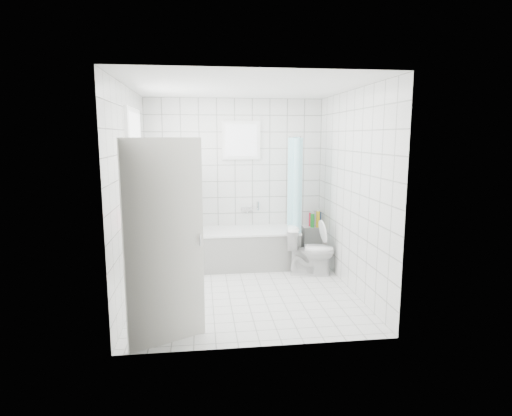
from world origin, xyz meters
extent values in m
plane|color=white|center=(0.00, 0.00, 0.00)|extent=(3.00, 3.00, 0.00)
plane|color=white|center=(0.00, 0.00, 2.60)|extent=(3.00, 3.00, 0.00)
cube|color=white|center=(0.00, 1.50, 1.30)|extent=(2.80, 0.02, 2.60)
cube|color=white|center=(0.00, -1.50, 1.30)|extent=(2.80, 0.02, 2.60)
cube|color=white|center=(-1.40, 0.00, 1.30)|extent=(0.02, 3.00, 2.60)
cube|color=white|center=(1.40, 0.00, 1.30)|extent=(0.02, 3.00, 2.60)
cube|color=white|center=(-1.35, 0.30, 1.60)|extent=(0.01, 0.90, 1.40)
cube|color=white|center=(0.10, 1.46, 1.95)|extent=(0.50, 0.01, 0.50)
cube|color=white|center=(-1.31, 0.30, 0.86)|extent=(0.18, 1.02, 0.08)
cube|color=silver|center=(-0.90, -1.29, 1.00)|extent=(0.73, 0.41, 2.00)
cube|color=white|center=(0.08, 1.12, 0.28)|extent=(1.68, 0.75, 0.55)
cube|color=white|center=(0.08, 1.12, 0.57)|extent=(1.70, 0.77, 0.03)
cube|color=white|center=(-0.83, 1.07, 0.75)|extent=(0.15, 0.85, 1.50)
cube|color=white|center=(1.30, 1.38, 0.28)|extent=(0.40, 0.24, 0.55)
imported|color=white|center=(1.03, 0.61, 0.35)|extent=(0.75, 0.51, 0.70)
cylinder|color=silver|center=(0.87, 1.10, 2.00)|extent=(0.02, 0.80, 0.02)
cube|color=silver|center=(0.18, 1.46, 0.85)|extent=(0.18, 0.06, 0.06)
imported|color=silver|center=(-1.30, 0.43, 1.04)|extent=(0.15, 0.15, 0.28)
imported|color=#36C7F4|center=(-1.30, 0.08, 0.98)|extent=(0.11, 0.10, 0.17)
imported|color=white|center=(-1.30, 0.24, 0.99)|extent=(0.20, 0.20, 0.19)
imported|color=#E372E5|center=(-1.30, 0.56, 0.99)|extent=(0.09, 0.09, 0.18)
imported|color=#F55F7A|center=(-1.30, -0.06, 1.05)|extent=(0.15, 0.15, 0.30)
cylinder|color=yellow|center=(1.33, 1.30, 0.68)|extent=(0.06, 0.06, 0.27)
cylinder|color=green|center=(1.23, 1.30, 0.66)|extent=(0.06, 0.06, 0.22)
cylinder|color=blue|center=(1.38, 1.41, 0.67)|extent=(0.06, 0.06, 0.23)
cylinder|color=#EE1C3E|center=(1.23, 1.40, 0.66)|extent=(0.06, 0.06, 0.22)
camera|label=1|loc=(-0.54, -5.32, 2.01)|focal=30.00mm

